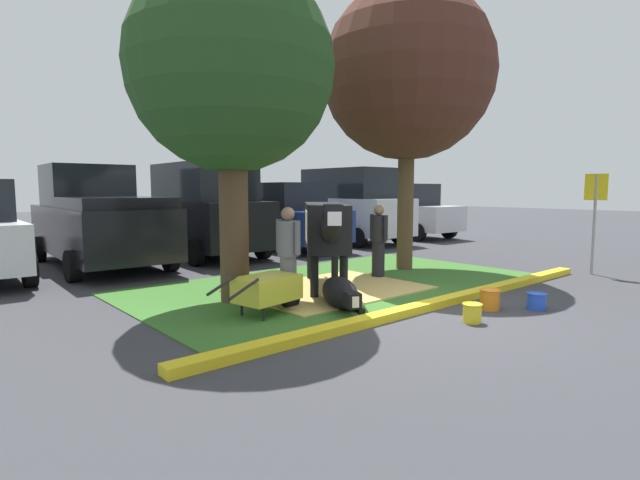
% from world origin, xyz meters
% --- Properties ---
extents(ground_plane, '(80.00, 80.00, 0.00)m').
position_xyz_m(ground_plane, '(0.00, 0.00, 0.00)').
color(ground_plane, '#38383D').
extents(grass_island, '(7.89, 4.37, 0.02)m').
position_xyz_m(grass_island, '(0.54, 2.31, 0.01)').
color(grass_island, '#386B28').
rests_on(grass_island, ground).
extents(curb_yellow, '(9.09, 0.24, 0.12)m').
position_xyz_m(curb_yellow, '(0.54, -0.02, 0.06)').
color(curb_yellow, yellow).
rests_on(curb_yellow, ground).
extents(hay_bedding, '(3.20, 2.40, 0.04)m').
position_xyz_m(hay_bedding, '(-0.02, 1.96, 0.03)').
color(hay_bedding, tan).
rests_on(hay_bedding, ground).
extents(shade_tree_left, '(3.25, 3.25, 5.34)m').
position_xyz_m(shade_tree_left, '(-1.77, 2.35, 3.68)').
color(shade_tree_left, '#4C3823').
rests_on(shade_tree_left, ground).
extents(shade_tree_right, '(3.79, 3.79, 6.27)m').
position_xyz_m(shade_tree_right, '(2.84, 2.62, 4.35)').
color(shade_tree_right, brown).
rests_on(shade_tree_right, ground).
extents(cow_holstein, '(2.22, 2.70, 1.61)m').
position_xyz_m(cow_holstein, '(-0.03, 2.08, 1.15)').
color(cow_holstein, black).
rests_on(cow_holstein, ground).
extents(calf_lying, '(0.91, 1.31, 0.48)m').
position_xyz_m(calf_lying, '(-0.78, 0.89, 0.24)').
color(calf_lying, black).
rests_on(calf_lying, ground).
extents(person_handler, '(0.34, 0.52, 1.51)m').
position_xyz_m(person_handler, '(1.54, 2.23, 0.80)').
color(person_handler, black).
rests_on(person_handler, ground).
extents(person_visitor_near, '(0.34, 0.53, 1.56)m').
position_xyz_m(person_visitor_near, '(-1.29, 1.55, 0.83)').
color(person_visitor_near, slate).
rests_on(person_visitor_near, ground).
extents(wheelbarrow, '(1.62, 0.78, 0.63)m').
position_xyz_m(wheelbarrow, '(-1.85, 1.29, 0.39)').
color(wheelbarrow, gold).
rests_on(wheelbarrow, ground).
extents(parking_sign, '(0.13, 0.44, 2.16)m').
position_xyz_m(parking_sign, '(5.41, -0.43, 1.52)').
color(parking_sign, '#99999E').
rests_on(parking_sign, ground).
extents(bucket_yellow, '(0.27, 0.27, 0.27)m').
position_xyz_m(bucket_yellow, '(0.04, -0.88, 0.14)').
color(bucket_yellow, yellow).
rests_on(bucket_yellow, ground).
extents(bucket_orange, '(0.31, 0.31, 0.32)m').
position_xyz_m(bucket_orange, '(0.89, -0.65, 0.17)').
color(bucket_orange, orange).
rests_on(bucket_orange, ground).
extents(bucket_blue, '(0.30, 0.30, 0.26)m').
position_xyz_m(bucket_blue, '(1.44, -1.12, 0.14)').
color(bucket_blue, blue).
rests_on(bucket_blue, ground).
extents(pickup_truck_black, '(2.34, 5.46, 2.42)m').
position_xyz_m(pickup_truck_black, '(-2.28, 7.73, 1.11)').
color(pickup_truck_black, black).
rests_on(pickup_truck_black, ground).
extents(suv_black, '(2.23, 4.66, 2.52)m').
position_xyz_m(suv_black, '(0.43, 7.65, 1.27)').
color(suv_black, black).
rests_on(suv_black, ground).
extents(sedan_blue, '(2.13, 4.45, 2.02)m').
position_xyz_m(sedan_blue, '(3.10, 7.51, 0.98)').
color(sedan_blue, navy).
rests_on(sedan_blue, ground).
extents(suv_dark_grey, '(2.23, 4.66, 2.52)m').
position_xyz_m(suv_dark_grey, '(5.88, 7.61, 1.27)').
color(suv_dark_grey, silver).
rests_on(suv_dark_grey, ground).
extents(sedan_silver, '(2.13, 4.45, 2.02)m').
position_xyz_m(sedan_silver, '(8.78, 7.55, 0.98)').
color(sedan_silver, silver).
rests_on(sedan_silver, ground).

